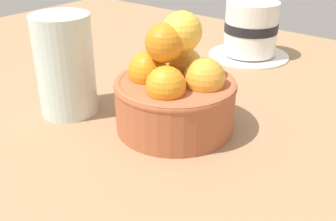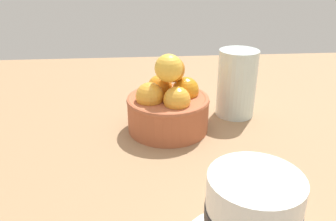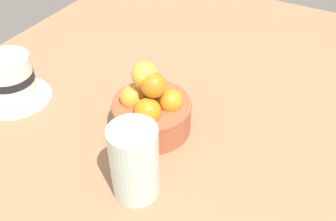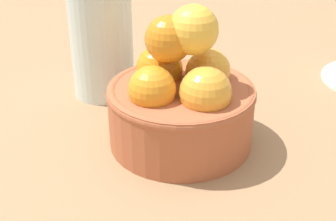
{
  "view_description": "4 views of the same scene",
  "coord_description": "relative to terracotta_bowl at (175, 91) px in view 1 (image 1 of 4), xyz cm",
  "views": [
    {
      "loc": [
        24.89,
        -32.23,
        22.72
      ],
      "look_at": [
        1.1,
        -2.64,
        3.49
      ],
      "focal_mm": 43.32,
      "sensor_mm": 36.0,
      "label": 1
    },
    {
      "loc": [
        4.25,
        50.56,
        26.34
      ],
      "look_at": [
        0.04,
        0.33,
        3.5
      ],
      "focal_mm": 36.15,
      "sensor_mm": 36.0,
      "label": 2
    },
    {
      "loc": [
        -41.47,
        -26.1,
        45.29
      ],
      "look_at": [
        1.48,
        -2.32,
        3.83
      ],
      "focal_mm": 40.62,
      "sensor_mm": 36.0,
      "label": 3
    },
    {
      "loc": [
        34.94,
        -12.3,
        23.59
      ],
      "look_at": [
        0.06,
        -1.25,
        3.56
      ],
      "focal_mm": 49.07,
      "sensor_mm": 36.0,
      "label": 4
    }
  ],
  "objects": [
    {
      "name": "terracotta_bowl",
      "position": [
        0.0,
        0.0,
        0.0
      ],
      "size": [
        13.51,
        13.51,
        13.12
      ],
      "color": "#AD5938",
      "rests_on": "ground_plane"
    },
    {
      "name": "ground_plane",
      "position": [
        0.0,
        -0.02,
        -6.03
      ],
      "size": [
        124.81,
        91.15,
        3.04
      ],
      "primitive_type": "cube",
      "color": "#997551"
    },
    {
      "name": "water_glass",
      "position": [
        -12.65,
        -4.87,
        1.47
      ],
      "size": [
        6.87,
        6.87,
        11.97
      ],
      "primitive_type": "cylinder",
      "color": "silver",
      "rests_on": "ground_plane"
    },
    {
      "name": "coffee_cup",
      "position": [
        -5.39,
        27.14,
        -0.21
      ],
      "size": [
        13.29,
        13.29,
        9.09
      ],
      "color": "white",
      "rests_on": "ground_plane"
    }
  ]
}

